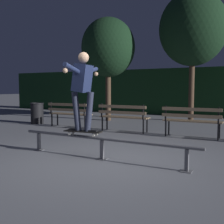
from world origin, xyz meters
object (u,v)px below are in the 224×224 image
(grind_rail, at_px, (102,142))
(tree_far_left, at_px, (108,48))
(tree_behind_benches, at_px, (193,29))
(park_bench_left_center, at_px, (123,115))
(skateboarder, at_px, (83,85))
(trash_can, at_px, (37,113))
(skateboard, at_px, (83,132))
(park_bench_right_center, at_px, (192,119))
(park_bench_leftmost, at_px, (69,112))

(grind_rail, xyz_separation_m, tree_far_left, (-3.09, 5.63, 2.69))
(grind_rail, bearing_deg, tree_far_left, 118.80)
(tree_far_left, bearing_deg, tree_behind_benches, 24.26)
(park_bench_left_center, xyz_separation_m, tree_far_left, (-1.94, 2.44, 2.49))
(skateboarder, xyz_separation_m, trash_can, (-4.54, 3.39, -1.03))
(skateboard, relative_size, park_bench_left_center, 0.50)
(skateboard, xyz_separation_m, tree_far_left, (-2.65, 5.63, 2.52))
(skateboarder, bearing_deg, trash_can, 143.20)
(tree_behind_benches, bearing_deg, skateboard, -93.86)
(tree_behind_benches, distance_m, tree_far_left, 3.50)
(park_bench_right_center, xyz_separation_m, tree_behind_benches, (-0.93, 3.85, 3.19))
(skateboarder, bearing_deg, grind_rail, -0.05)
(skateboarder, distance_m, park_bench_right_center, 3.60)
(park_bench_leftmost, bearing_deg, tree_far_left, 85.94)
(grind_rail, distance_m, tree_behind_benches, 7.81)
(grind_rail, height_order, trash_can, trash_can)
(grind_rail, xyz_separation_m, skateboard, (-0.45, 0.00, 0.17))
(tree_behind_benches, height_order, tree_far_left, tree_behind_benches)
(trash_can, bearing_deg, park_bench_right_center, -2.01)
(tree_behind_benches, bearing_deg, skateboarder, -93.83)
(grind_rail, relative_size, park_bench_leftmost, 2.39)
(grind_rail, height_order, skateboarder, skateboarder)
(skateboard, distance_m, skateboarder, 0.94)
(tree_behind_benches, bearing_deg, park_bench_right_center, -76.38)
(park_bench_left_center, bearing_deg, tree_far_left, 128.49)
(skateboard, distance_m, tree_behind_benches, 7.75)
(skateboard, bearing_deg, tree_far_left, 115.20)
(trash_can, bearing_deg, park_bench_left_center, -3.11)
(park_bench_right_center, relative_size, tree_behind_benches, 0.31)
(grind_rail, bearing_deg, trash_can, 145.72)
(tree_far_left, bearing_deg, trash_can, -130.19)
(park_bench_right_center, relative_size, tree_far_left, 0.38)
(grind_rail, height_order, skateboard, skateboard)
(park_bench_leftmost, bearing_deg, park_bench_right_center, 0.00)
(skateboard, bearing_deg, trash_can, 143.18)
(skateboard, xyz_separation_m, trash_can, (-4.53, 3.39, -0.10))
(grind_rail, relative_size, skateboard, 4.80)
(park_bench_leftmost, xyz_separation_m, park_bench_left_center, (2.11, 0.00, 0.00))
(skateboarder, relative_size, tree_behind_benches, 0.30)
(park_bench_left_center, height_order, park_bench_right_center, same)
(skateboard, xyz_separation_m, park_bench_right_center, (1.41, 3.19, 0.03))
(park_bench_right_center, bearing_deg, park_bench_left_center, 180.00)
(tree_behind_benches, bearing_deg, trash_can, -144.00)
(grind_rail, xyz_separation_m, trash_can, (-4.98, 3.39, 0.08))
(grind_rail, distance_m, skateboarder, 1.20)
(park_bench_left_center, xyz_separation_m, park_bench_right_center, (2.11, 0.00, 0.00))
(grind_rail, bearing_deg, skateboarder, 179.95)
(park_bench_right_center, distance_m, tree_far_left, 5.35)
(skateboarder, bearing_deg, tree_far_left, 115.23)
(skateboarder, height_order, tree_far_left, tree_far_left)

